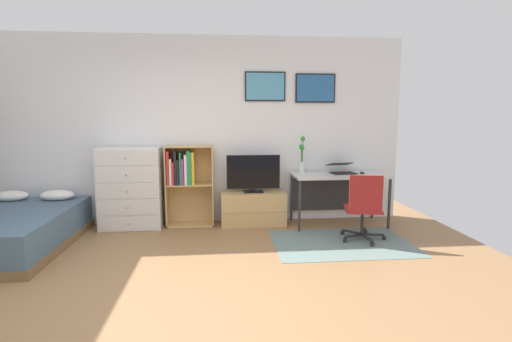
{
  "coord_description": "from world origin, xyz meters",
  "views": [
    {
      "loc": [
        0.36,
        -3.31,
        1.59
      ],
      "look_at": [
        0.81,
        1.5,
        0.88
      ],
      "focal_mm": 27.28,
      "sensor_mm": 36.0,
      "label": 1
    }
  ],
  "objects": [
    {
      "name": "laptop",
      "position": [
        2.13,
        2.16,
        0.8
      ],
      "size": [
        0.4,
        0.42,
        0.15
      ],
      "rotation": [
        0.0,
        0.0,
        0.14
      ],
      "color": "black",
      "rests_on": "desk"
    },
    {
      "name": "dresser",
      "position": [
        -0.88,
        2.15,
        0.57
      ],
      "size": [
        0.84,
        0.46,
        1.13
      ],
      "color": "silver",
      "rests_on": "ground_plane"
    },
    {
      "name": "area_rug",
      "position": [
        1.86,
        1.22,
        0.0
      ],
      "size": [
        1.7,
        1.2,
        0.01
      ],
      "primitive_type": "cube",
      "color": "slate",
      "rests_on": "ground_plane"
    },
    {
      "name": "wall_back_with_posters",
      "position": [
        0.02,
        2.43,
        1.36
      ],
      "size": [
        6.12,
        0.09,
        2.7
      ],
      "color": "white",
      "rests_on": "ground_plane"
    },
    {
      "name": "computer_mouse",
      "position": [
        2.4,
        2.04,
        0.76
      ],
      "size": [
        0.06,
        0.1,
        0.03
      ],
      "primitive_type": "ellipsoid",
      "color": "#262628",
      "rests_on": "desk"
    },
    {
      "name": "bookshelf",
      "position": [
        -0.12,
        2.22,
        0.7
      ],
      "size": [
        0.67,
        0.3,
        1.15
      ],
      "color": "tan",
      "rests_on": "ground_plane"
    },
    {
      "name": "television",
      "position": [
        0.84,
        2.15,
        0.75
      ],
      "size": [
        0.76,
        0.16,
        0.54
      ],
      "color": "black",
      "rests_on": "tv_stand"
    },
    {
      "name": "tv_stand",
      "position": [
        0.84,
        2.17,
        0.24
      ],
      "size": [
        0.93,
        0.41,
        0.48
      ],
      "color": "tan",
      "rests_on": "ground_plane"
    },
    {
      "name": "bamboo_vase",
      "position": [
        1.55,
        2.23,
        0.97
      ],
      "size": [
        0.09,
        0.11,
        0.53
      ],
      "color": "silver",
      "rests_on": "desk"
    },
    {
      "name": "office_chair",
      "position": [
        2.14,
        1.26,
        0.46
      ],
      "size": [
        0.58,
        0.57,
        0.86
      ],
      "rotation": [
        0.0,
        0.0,
        -0.21
      ],
      "color": "#232326",
      "rests_on": "ground_plane"
    },
    {
      "name": "desk",
      "position": [
        2.06,
        2.13,
        0.61
      ],
      "size": [
        1.32,
        0.65,
        0.74
      ],
      "color": "silver",
      "rests_on": "ground_plane"
    },
    {
      "name": "bed",
      "position": [
        -2.16,
        1.4,
        0.23
      ],
      "size": [
        1.4,
        1.96,
        0.57
      ],
      "rotation": [
        0.0,
        0.0,
        -0.01
      ],
      "color": "brown",
      "rests_on": "ground_plane"
    },
    {
      "name": "ground_plane",
      "position": [
        0.0,
        0.0,
        0.0
      ],
      "size": [
        7.2,
        7.2,
        0.0
      ],
      "primitive_type": "plane",
      "color": "#936B44"
    }
  ]
}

